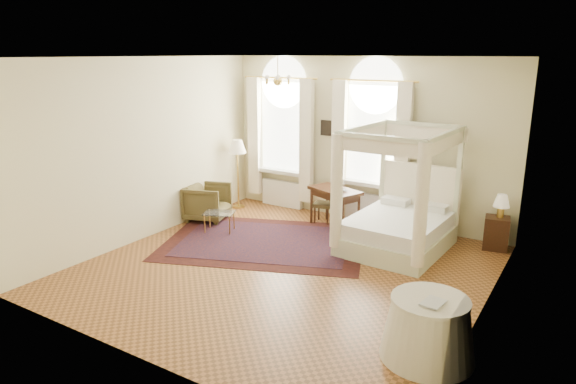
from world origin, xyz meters
name	(u,v)px	position (x,y,z in m)	size (l,w,h in m)	color
ground	(285,268)	(0.00, 0.00, 0.00)	(6.00, 6.00, 0.00)	#93582A
room_walls	(285,147)	(0.00, 0.00, 1.98)	(6.00, 6.00, 6.00)	beige
window_left	(281,141)	(-1.90, 2.87, 1.49)	(1.62, 0.27, 3.29)	white
window_right	(371,151)	(0.20, 2.87, 1.49)	(1.62, 0.27, 3.29)	white
chandelier	(278,80)	(-0.90, 1.20, 2.91)	(0.51, 0.45, 0.50)	gold
wall_pictures	(368,129)	(0.09, 2.97, 1.89)	(2.54, 0.03, 0.39)	black
canopy_bed	(397,223)	(1.22, 1.75, 0.49)	(1.72, 2.07, 2.15)	beige
nightstand	(496,233)	(2.70, 2.70, 0.29)	(0.41, 0.37, 0.59)	#37190F
nightstand_lamp	(502,202)	(2.73, 2.73, 0.85)	(0.28, 0.28, 0.40)	gold
writing_desk	(335,195)	(-0.25, 2.23, 0.67)	(1.18, 0.89, 0.79)	#37190F
laptop	(341,189)	(-0.13, 2.26, 0.80)	(0.36, 0.23, 0.03)	black
stool	(323,206)	(-0.58, 2.38, 0.35)	(0.42, 0.42, 0.42)	#45381D
armchair	(208,202)	(-2.70, 1.28, 0.38)	(0.80, 0.83, 0.75)	#4E4221
coffee_table	(219,214)	(-2.02, 0.83, 0.35)	(0.68, 0.59, 0.39)	silver
floor_lamp	(237,150)	(-2.70, 2.33, 1.30)	(0.39, 0.39, 1.53)	gold
oriental_rug	(265,242)	(-0.96, 0.81, 0.01)	(4.27, 3.69, 0.01)	#421710
side_table	(428,328)	(2.70, -1.24, 0.36)	(1.07, 1.07, 0.73)	silver
book	(424,300)	(2.65, -1.34, 0.74)	(0.21, 0.28, 0.03)	black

